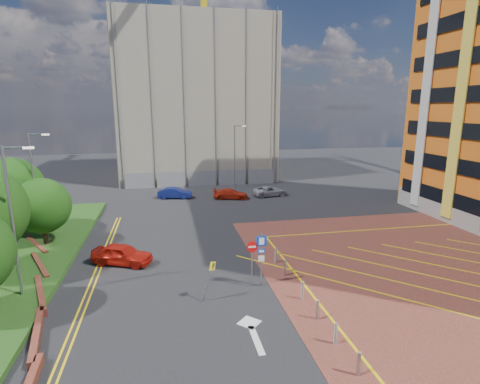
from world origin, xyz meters
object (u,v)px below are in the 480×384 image
object	(u,v)px
tree_c	(42,206)
sign_cluster	(258,254)
tree_d	(11,190)
lamp_left_far	(35,181)
car_red_left	(122,254)
car_silver_back	(270,191)
car_blue_back	(175,193)
car_red_back	(231,194)
lamp_back	(235,154)
lamp_left_near	(13,216)
warning_sign	(210,276)

from	to	relation	value
tree_c	sign_cluster	bearing A→B (deg)	-33.16
tree_d	lamp_left_far	world-z (taller)	lamp_left_far
car_red_left	car_silver_back	size ratio (longest dim) A/B	0.98
car_blue_back	car_red_back	size ratio (longest dim) A/B	0.96
lamp_back	car_red_left	distance (m)	25.38
lamp_back	car_blue_back	world-z (taller)	lamp_back
lamp_left_near	lamp_left_far	size ratio (longest dim) A/B	1.00
lamp_left_far	sign_cluster	xyz separation A→B (m)	(14.72, -11.02, -2.71)
tree_c	lamp_left_near	size ratio (longest dim) A/B	0.61
car_red_back	tree_c	bearing A→B (deg)	142.21
car_red_left	sign_cluster	bearing A→B (deg)	-98.36
tree_c	car_silver_back	xyz separation A→B (m)	(20.71, 12.81, -2.63)
sign_cluster	car_red_back	xyz separation A→B (m)	(2.16, 21.29, -1.38)
lamp_left_near	tree_c	bearing A→B (deg)	97.69
tree_d	lamp_left_near	distance (m)	11.76
tree_c	car_red_left	size ratio (longest dim) A/B	1.23
lamp_left_far	tree_d	bearing A→B (deg)	154.32
lamp_back	warning_sign	xyz separation A→B (m)	(-6.66, -28.17, -2.93)
lamp_left_far	tree_c	bearing A→B (deg)	-65.29
sign_cluster	warning_sign	xyz separation A→B (m)	(-2.88, -1.16, -0.52)
tree_c	car_silver_back	size ratio (longest dim) A/B	1.21
car_red_back	car_silver_back	size ratio (longest dim) A/B	0.97
warning_sign	car_red_left	world-z (taller)	warning_sign
tree_c	tree_d	xyz separation A→B (m)	(-3.00, 3.00, 0.68)
car_red_left	tree_d	bearing A→B (deg)	73.63
lamp_back	car_silver_back	xyz separation A→B (m)	(3.13, -5.19, -3.80)
car_red_left	car_red_back	bearing A→B (deg)	-8.86
car_silver_back	car_red_left	bearing A→B (deg)	128.48
tree_d	sign_cluster	size ratio (longest dim) A/B	1.90
lamp_left_far	car_silver_back	size ratio (longest dim) A/B	1.97
lamp_left_near	car_red_left	world-z (taller)	lamp_left_near
tree_d	car_red_back	world-z (taller)	tree_d
sign_cluster	car_blue_back	distance (m)	23.16
lamp_left_near	car_blue_back	world-z (taller)	lamp_left_near
tree_c	car_red_left	xyz separation A→B (m)	(5.80, -4.18, -2.52)
tree_d	tree_c	bearing A→B (deg)	-45.00
tree_c	car_blue_back	xyz separation A→B (m)	(9.75, 13.75, -2.57)
lamp_left_near	car_red_back	xyz separation A→B (m)	(14.88, 20.27, -4.09)
car_red_back	tree_d	bearing A→B (deg)	130.71
lamp_left_near	lamp_back	distance (m)	30.80
warning_sign	car_silver_back	xyz separation A→B (m)	(9.79, 22.98, -0.86)
tree_d	warning_sign	distance (m)	19.32
lamp_left_near	sign_cluster	distance (m)	13.04
lamp_back	tree_d	bearing A→B (deg)	-143.91
car_red_left	car_blue_back	distance (m)	18.36
car_blue_back	car_red_back	bearing A→B (deg)	-92.69
sign_cluster	lamp_left_near	bearing A→B (deg)	175.44
tree_d	car_red_left	world-z (taller)	tree_d
lamp_back	tree_c	bearing A→B (deg)	-134.32
tree_d	car_red_left	distance (m)	11.80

